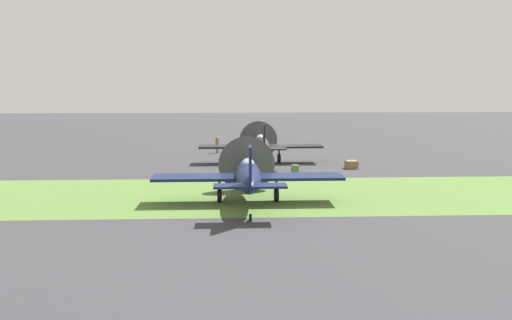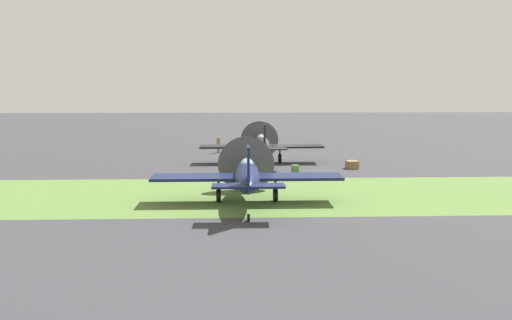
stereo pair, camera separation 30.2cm
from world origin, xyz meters
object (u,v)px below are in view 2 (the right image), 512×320
at_px(airplane_lead, 262,145).
at_px(fuel_drum, 295,171).
at_px(ground_crew_mechanic, 218,144).
at_px(ground_crew_chief, 271,144).
at_px(airplane_wingman, 247,175).
at_px(supply_crate, 352,165).

relative_size(airplane_lead, fuel_drum, 12.03).
bearing_deg(ground_crew_mechanic, fuel_drum, 42.36).
bearing_deg(airplane_lead, ground_crew_chief, 78.91).
bearing_deg(airplane_lead, airplane_wingman, -96.62).
relative_size(airplane_lead, airplane_wingman, 0.98).
bearing_deg(ground_crew_chief, ground_crew_mechanic, 137.74).
bearing_deg(fuel_drum, supply_crate, 35.38).
bearing_deg(airplane_wingman, airplane_lead, 84.15).
height_order(airplane_lead, supply_crate, airplane_lead).
xyz_separation_m(ground_crew_chief, fuel_drum, (0.89, -13.74, -0.46)).
bearing_deg(ground_crew_chief, supply_crate, -103.10).
relative_size(ground_crew_mechanic, supply_crate, 1.92).
bearing_deg(fuel_drum, airplane_wingman, -114.37).
bearing_deg(airplane_wingman, ground_crew_mechanic, 96.59).
height_order(airplane_wingman, fuel_drum, airplane_wingman).
relative_size(ground_crew_chief, fuel_drum, 1.92).
bearing_deg(supply_crate, airplane_wingman, -126.66).
xyz_separation_m(fuel_drum, supply_crate, (5.11, 3.63, -0.13)).
distance_m(airplane_lead, ground_crew_chief, 7.27).
bearing_deg(airplane_lead, fuel_drum, -72.32).
distance_m(airplane_lead, airplane_wingman, 14.98).
height_order(airplane_wingman, ground_crew_chief, airplane_wingman).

